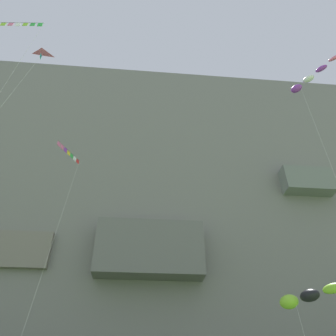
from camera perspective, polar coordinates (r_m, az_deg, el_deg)
cliff_face at (r=60.70m, az=-3.39°, el=-9.28°), size 180.00×24.27×59.68m
kite_windsock_far_right at (r=33.45m, az=23.41°, el=14.06°), size 5.04×4.89×27.37m
kite_windsock_low_center at (r=20.24m, az=23.46°, el=-20.04°), size 2.96×5.23×7.63m
kite_delta_far_left at (r=28.06m, az=-22.39°, el=17.45°), size 3.41×3.85×25.19m
kite_banner_upper_mid at (r=32.64m, az=-25.18°, el=20.47°), size 3.94×1.84×30.23m
kite_banner_near_cliff at (r=28.51m, az=-17.60°, el=0.44°), size 1.46×4.67×20.46m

